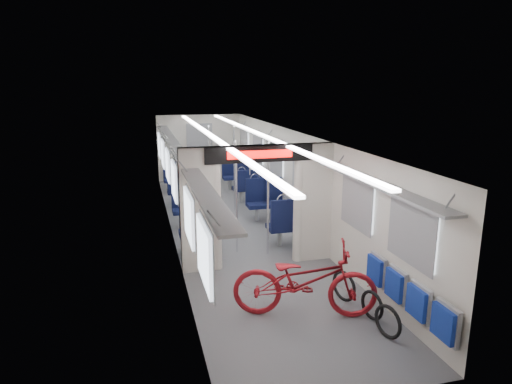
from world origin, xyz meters
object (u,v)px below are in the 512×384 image
bike_hoop_a (388,323)px  stanchion_near_left (237,198)px  stanchion_far_right (234,169)px  seat_bay_far_right (242,178)px  bicycle (305,280)px  bike_hoop_c (344,287)px  stanchion_far_left (210,169)px  stanchion_near_right (268,199)px  seat_bay_far_left (180,181)px  seat_bay_near_right (277,207)px  flip_bench (407,293)px  seat_bay_near_left (196,214)px  bike_hoop_b (372,307)px

bike_hoop_a → stanchion_near_left: (-1.29, 3.70, 0.93)m
stanchion_far_right → seat_bay_far_right: bearing=69.8°
bicycle → stanchion_near_left: stanchion_near_left is taller
bike_hoop_c → seat_bay_far_right: size_ratio=0.25×
stanchion_near_left → stanchion_far_right: (0.61, 3.06, 0.00)m
stanchion_near_left → stanchion_far_left: bearing=90.5°
stanchion_near_right → stanchion_far_left: size_ratio=1.00×
bike_hoop_a → seat_bay_far_left: 8.68m
seat_bay_near_right → seat_bay_far_right: size_ratio=1.15×
seat_bay_far_left → stanchion_far_right: (1.29, -1.68, 0.62)m
flip_bench → bike_hoop_a: bearing=-164.9°
seat_bay_near_left → bike_hoop_c: bearing=-62.9°
stanchion_near_left → bike_hoop_c: bearing=-65.2°
seat_bay_near_right → stanchion_near_right: (-0.61, -1.34, 0.58)m
bike_hoop_a → seat_bay_near_left: 5.19m
seat_bay_far_right → stanchion_far_left: size_ratio=0.87×
flip_bench → seat_bay_far_right: bearing=92.9°
seat_bay_near_left → seat_bay_near_right: size_ratio=0.93×
bicycle → seat_bay_far_right: size_ratio=1.06×
bike_hoop_c → seat_bay_near_right: 3.62m
seat_bay_near_right → stanchion_far_left: bearing=120.1°
bike_hoop_a → stanchion_near_right: stanchion_near_right is taller
flip_bench → bike_hoop_c: 1.20m
bike_hoop_b → stanchion_far_right: 6.37m
bicycle → stanchion_near_right: stanchion_near_right is taller
bike_hoop_a → stanchion_near_left: stanchion_near_left is taller
bike_hoop_a → seat_bay_far_right: bearing=90.7°
seat_bay_near_left → stanchion_far_left: size_ratio=0.93×
bicycle → bike_hoop_a: bicycle is taller
bike_hoop_b → seat_bay_near_left: (-2.01, 4.29, 0.35)m
bicycle → stanchion_near_left: size_ratio=0.93×
seat_bay_near_left → seat_bay_near_right: seat_bay_near_right is taller
stanchion_near_left → stanchion_far_left: same height
seat_bay_far_left → stanchion_far_right: size_ratio=0.86×
seat_bay_far_left → seat_bay_far_right: bearing=-3.1°
stanchion_near_left → stanchion_near_right: bearing=-26.2°
bike_hoop_a → seat_bay_near_left: (-1.97, 4.79, 0.34)m
stanchion_far_right → seat_bay_near_right: bearing=-73.9°
flip_bench → bike_hoop_b: flip_bench is taller
seat_bay_far_left → stanchion_far_right: 2.21m
seat_bay_far_left → seat_bay_far_right: size_ratio=0.98×
seat_bay_far_right → stanchion_far_left: (-1.22, -1.49, 0.62)m
bicycle → seat_bay_far_right: (0.78, 7.47, -0.03)m
bike_hoop_a → stanchion_near_right: (-0.71, 3.42, 0.93)m
bicycle → seat_bay_far_left: (-1.09, 7.57, -0.03)m
flip_bench → bike_hoop_b: bearing=123.9°
bike_hoop_a → seat_bay_near_right: (-0.10, 4.76, 0.36)m
flip_bench → seat_bay_far_left: bearing=105.3°
stanchion_far_right → stanchion_near_right: bearing=-90.5°
bike_hoop_c → flip_bench: bearing=-68.3°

